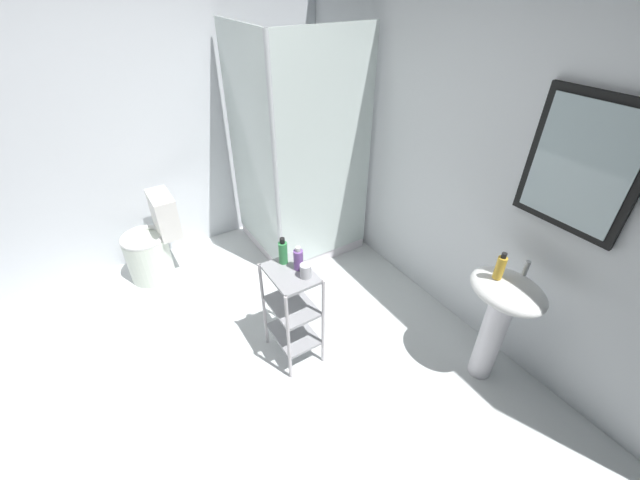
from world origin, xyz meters
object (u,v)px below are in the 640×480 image
at_px(body_wash_bottle_green, 283,252).
at_px(shower_stall, 296,206).
at_px(pedestal_sink, 500,311).
at_px(rinse_cup, 306,271).
at_px(hand_soap_bottle, 500,267).
at_px(conditioner_bottle_purple, 298,259).
at_px(toilet, 152,245).
at_px(storage_cart, 292,307).

bearing_deg(body_wash_bottle_green, shower_stall, 147.31).
xyz_separation_m(shower_stall, body_wash_bottle_green, (1.02, -0.66, 0.36)).
distance_m(pedestal_sink, rinse_cup, 1.21).
xyz_separation_m(hand_soap_bottle, conditioner_bottle_purple, (-0.77, -0.90, -0.08)).
bearing_deg(toilet, storage_cart, 22.95).
distance_m(shower_stall, toilet, 1.32).
height_order(storage_cart, body_wash_bottle_green, body_wash_bottle_green).
bearing_deg(conditioner_bottle_purple, toilet, -154.85).
bearing_deg(toilet, conditioner_bottle_purple, 25.15).
bearing_deg(shower_stall, conditioner_bottle_purple, -28.21).
relative_size(body_wash_bottle_green, rinse_cup, 2.04).
bearing_deg(body_wash_bottle_green, storage_cart, -6.42).
distance_m(storage_cart, rinse_cup, 0.37).
bearing_deg(rinse_cup, body_wash_bottle_green, -166.51).
xyz_separation_m(storage_cart, rinse_cup, (0.09, 0.06, 0.35)).
relative_size(conditioner_bottle_purple, rinse_cup, 1.79).
distance_m(shower_stall, rinse_cup, 1.40).
height_order(hand_soap_bottle, body_wash_bottle_green, hand_soap_bottle).
relative_size(pedestal_sink, conditioner_bottle_purple, 4.91).
xyz_separation_m(conditioner_bottle_purple, rinse_cup, (0.09, -0.00, -0.03)).
bearing_deg(storage_cart, pedestal_sink, 50.10).
bearing_deg(storage_cart, toilet, -157.05).
bearing_deg(pedestal_sink, shower_stall, -170.57).
height_order(toilet, hand_soap_bottle, hand_soap_bottle).
distance_m(pedestal_sink, body_wash_bottle_green, 1.39).
bearing_deg(toilet, rinse_cup, 23.69).
bearing_deg(conditioner_bottle_purple, pedestal_sink, 48.05).
relative_size(storage_cart, conditioner_bottle_purple, 4.48).
bearing_deg(pedestal_sink, conditioner_bottle_purple, -131.95).
xyz_separation_m(storage_cart, conditioner_bottle_purple, (-0.01, 0.06, 0.38)).
relative_size(toilet, hand_soap_bottle, 4.28).
bearing_deg(storage_cart, conditioner_bottle_purple, 95.05).
distance_m(toilet, body_wash_bottle_green, 1.54).
xyz_separation_m(shower_stall, conditioner_bottle_purple, (1.13, -0.61, 0.35)).
height_order(shower_stall, pedestal_sink, shower_stall).
bearing_deg(toilet, body_wash_bottle_green, 25.12).
relative_size(pedestal_sink, toilet, 1.07).
relative_size(pedestal_sink, rinse_cup, 8.78).
bearing_deg(hand_soap_bottle, rinse_cup, -126.95).
height_order(toilet, conditioner_bottle_purple, conditioner_bottle_purple).
bearing_deg(toilet, hand_soap_bottle, 35.50).
bearing_deg(conditioner_bottle_purple, rinse_cup, -1.69).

